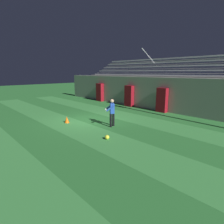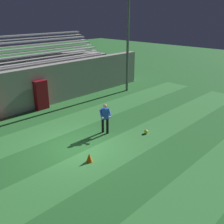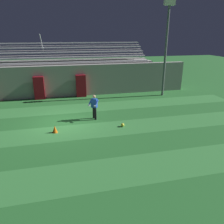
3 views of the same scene
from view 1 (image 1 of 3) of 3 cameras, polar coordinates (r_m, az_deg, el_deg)
ground_plane at (r=12.90m, az=-6.82°, el=-2.51°), size 80.00×80.00×0.00m
turf_stripe_mid at (r=12.04m, az=-13.24°, el=-3.80°), size 28.00×2.17×0.01m
turf_stripe_far at (r=14.57m, az=1.76°, el=-0.71°), size 28.00×2.17×0.01m
back_wall at (r=17.19m, az=10.99°, el=5.77°), size 24.00×0.60×2.80m
padding_pillar_gate_left at (r=17.96m, az=5.25°, el=4.89°), size 0.87×0.44×1.98m
padding_pillar_gate_right at (r=15.78m, az=14.99°, el=3.52°), size 0.87×0.44×1.98m
padding_pillar_far_left at (r=21.17m, az=-3.71°, el=6.01°), size 0.87×0.44×1.98m
bleacher_stand at (r=19.11m, az=15.23°, el=6.50°), size 18.00×4.05×5.43m
goalkeeper at (r=11.16m, az=-0.07°, el=0.30°), size 0.74×0.71×1.67m
soccer_ball at (r=9.25m, az=-1.51°, el=-7.68°), size 0.22×0.22×0.22m
traffic_cone at (r=12.47m, az=-13.60°, el=-2.29°), size 0.30×0.30×0.42m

